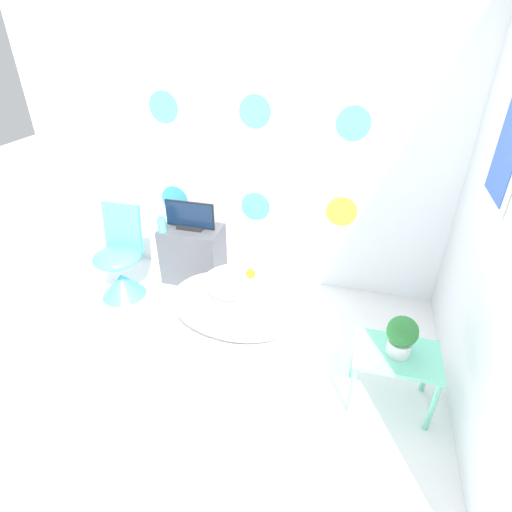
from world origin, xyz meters
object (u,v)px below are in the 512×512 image
vase (162,224)px  potted_plant_left (402,335)px  chair (121,269)px  bathtub (235,306)px  tv (190,217)px

vase → potted_plant_left: size_ratio=0.58×
chair → bathtub: bearing=-11.0°
chair → potted_plant_left: bearing=-14.8°
chair → vase: size_ratio=5.43×
bathtub → chair: (-1.12, 0.22, 0.01)m
bathtub → vase: (-0.82, 0.51, 0.35)m
chair → potted_plant_left: chair is taller
tv → vase: bearing=-150.3°
tv → potted_plant_left: tv is taller
bathtub → vase: vase is taller
chair → potted_plant_left: 2.38m
bathtub → chair: size_ratio=1.24×
bathtub → tv: 0.96m
chair → vase: chair is taller
chair → vase: (0.30, 0.29, 0.34)m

